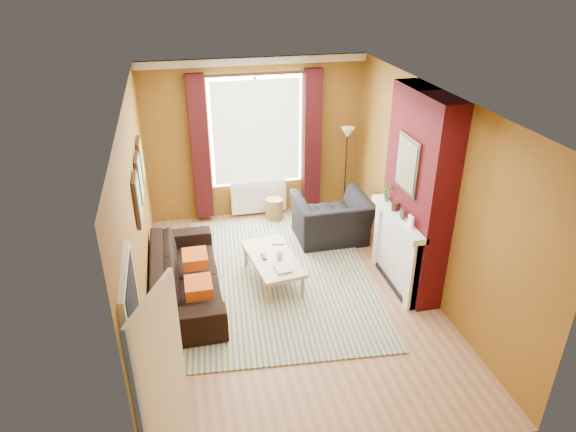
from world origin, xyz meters
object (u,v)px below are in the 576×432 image
object	(u,v)px
coffee_table	(273,260)
armchair	(331,219)
sofa	(186,275)
floor_lamp	(347,146)
wicker_stool	(274,209)

from	to	relation	value
coffee_table	armchair	bearing A→B (deg)	31.92
sofa	floor_lamp	size ratio (longest dim) A/B	1.42
floor_lamp	armchair	bearing A→B (deg)	-119.71
armchair	coffee_table	distance (m)	1.54
armchair	coffee_table	world-z (taller)	armchair
wicker_stool	floor_lamp	xyz separation A→B (m)	(1.31, -0.00, 1.08)
floor_lamp	wicker_stool	bearing A→B (deg)	180.00
sofa	wicker_stool	xyz separation A→B (m)	(1.66, 2.03, -0.14)
armchair	coffee_table	xyz separation A→B (m)	(-1.18, -0.99, -0.02)
sofa	coffee_table	bearing A→B (deg)	-86.21
sofa	wicker_stool	bearing A→B (deg)	-39.35
sofa	armchair	xyz separation A→B (m)	(2.43, 1.07, 0.05)
coffee_table	wicker_stool	xyz separation A→B (m)	(0.42, 1.94, -0.17)
sofa	coffee_table	xyz separation A→B (m)	(1.24, 0.08, 0.03)
wicker_stool	floor_lamp	world-z (taller)	floor_lamp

